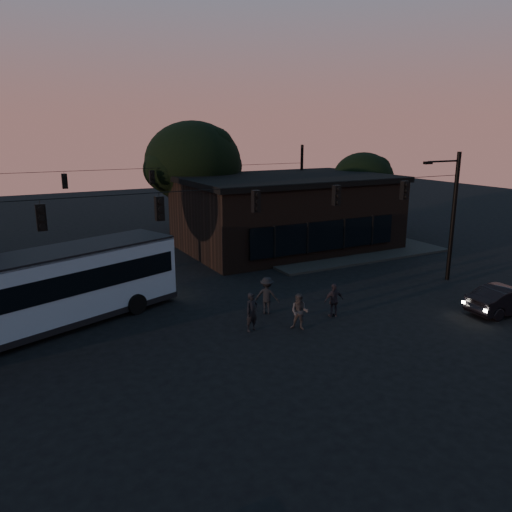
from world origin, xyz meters
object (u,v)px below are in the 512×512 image
pedestrian_c (334,300)px  pedestrian_d (267,295)px  car (507,299)px  bus (46,287)px  pedestrian_b (299,312)px  building (286,212)px  pedestrian_a (252,312)px

pedestrian_c → pedestrian_d: 3.21m
car → pedestrian_c: pedestrian_c is taller
bus → pedestrian_b: bearing=-49.1°
building → pedestrian_c: (-5.72, -13.71, -1.88)m
pedestrian_a → pedestrian_d: 2.30m
pedestrian_b → pedestrian_c: pedestrian_b is taller
building → pedestrian_b: size_ratio=9.33×
car → pedestrian_a: size_ratio=2.40×
building → pedestrian_a: 16.79m
bus → pedestrian_b: bus is taller
pedestrian_c → pedestrian_d: bearing=-25.9°
pedestrian_b → pedestrian_a: bearing=-158.8°
bus → pedestrian_a: size_ratio=7.17×
bus → pedestrian_d: bus is taller
bus → pedestrian_b: size_ratio=7.65×
car → pedestrian_b: pedestrian_b is taller
pedestrian_a → car: bearing=-31.3°
pedestrian_a → pedestrian_d: size_ratio=0.96×
pedestrian_a → pedestrian_c: 4.26m
car → pedestrian_d: 11.69m
pedestrian_a → pedestrian_b: 2.12m
building → bus: building is taller
pedestrian_b → building: bearing=105.4°
pedestrian_a → pedestrian_d: pedestrian_d is taller
pedestrian_c → car: bearing=165.7°
car → pedestrian_c: (-7.73, 3.59, 0.13)m
bus → pedestrian_a: bus is taller
building → pedestrian_b: 16.45m
building → car: size_ratio=3.65×
building → pedestrian_d: (-8.30, -11.80, -1.80)m
building → car: bearing=-83.4°
car → pedestrian_c: 8.52m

